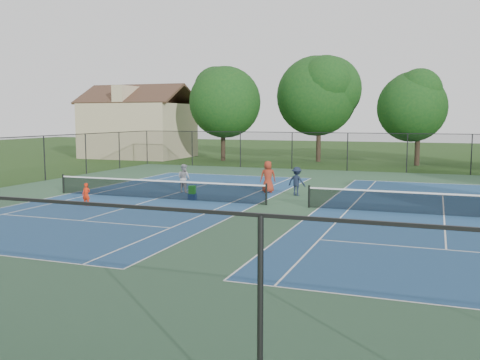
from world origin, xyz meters
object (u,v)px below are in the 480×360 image
(instructor, at_px, (184,178))
(ball_hopper, at_px, (192,190))
(tree_back_c, at_px, (419,103))
(child_player, at_px, (86,195))
(tree_back_b, at_px, (319,92))
(ball_crate, at_px, (192,197))
(bystander_b, at_px, (297,181))
(clapboard_house, at_px, (139,128))
(tree_back_a, at_px, (223,98))
(bystander_c, at_px, (268,177))

(instructor, height_order, ball_hopper, instructor)
(tree_back_c, bearing_deg, child_player, -116.58)
(tree_back_b, height_order, ball_crate, tree_back_b)
(tree_back_b, xyz_separation_m, child_player, (-5.10, -29.17, -6.04))
(bystander_b, distance_m, ball_hopper, 5.73)
(clapboard_house, xyz_separation_m, ball_hopper, (17.81, -24.60, -2.58))
(instructor, bearing_deg, ball_crate, 143.01)
(tree_back_b, distance_m, clapboard_house, 19.35)
(clapboard_house, xyz_separation_m, child_player, (13.90, -28.17, -2.54))
(tree_back_b, xyz_separation_m, clapboard_house, (-19.00, -1.00, -3.50))
(child_player, bearing_deg, ball_crate, 38.05)
(tree_back_b, relative_size, instructor, 6.21)
(clapboard_house, xyz_separation_m, bystander_b, (22.54, -21.38, -2.31))
(bystander_b, bearing_deg, instructor, 24.38)
(tree_back_b, height_order, tree_back_c, tree_back_b)
(ball_crate, bearing_deg, tree_back_a, 108.32)
(bystander_b, xyz_separation_m, ball_hopper, (-4.73, -3.22, -0.27))
(ball_hopper, bearing_deg, clapboard_house, 125.91)
(ball_hopper, bearing_deg, tree_back_b, 87.34)
(ball_hopper, bearing_deg, instructor, 125.23)
(tree_back_a, distance_m, bystander_b, 24.50)
(tree_back_b, distance_m, instructor, 24.29)
(child_player, relative_size, ball_crate, 2.89)
(clapboard_house, distance_m, ball_hopper, 30.48)
(bystander_c, bearing_deg, bystander_b, 139.73)
(instructor, xyz_separation_m, ball_hopper, (1.53, -2.17, -0.30))
(tree_back_b, xyz_separation_m, instructor, (-2.72, -23.43, -5.79))
(tree_back_a, xyz_separation_m, ball_crate, (7.81, -23.60, -5.89))
(clapboard_house, relative_size, ball_crate, 28.29)
(ball_crate, bearing_deg, bystander_b, 34.30)
(bystander_b, xyz_separation_m, bystander_c, (-1.81, 0.56, 0.12))
(tree_back_c, xyz_separation_m, instructor, (-11.72, -22.43, -4.67))
(tree_back_a, relative_size, tree_back_c, 1.09)
(tree_back_b, bearing_deg, ball_hopper, -92.66)
(instructor, distance_m, bystander_c, 4.74)
(instructor, height_order, bystander_c, bystander_c)
(tree_back_a, bearing_deg, tree_back_c, 3.18)
(tree_back_a, relative_size, tree_back_b, 0.91)
(tree_back_a, xyz_separation_m, tree_back_b, (9.00, 2.00, 0.56))
(tree_back_b, relative_size, bystander_c, 5.57)
(clapboard_house, xyz_separation_m, bystander_c, (20.73, -20.82, -2.19))
(tree_back_b, xyz_separation_m, bystander_c, (1.73, -21.82, -5.70))
(instructor, xyz_separation_m, bystander_c, (4.45, 1.61, 0.09))
(tree_back_a, xyz_separation_m, clapboard_house, (-10.00, 1.00, -2.95))
(tree_back_b, bearing_deg, instructor, -96.63)
(tree_back_c, xyz_separation_m, child_player, (-14.10, -28.17, -4.93))
(tree_back_a, bearing_deg, clapboard_house, 174.29)
(tree_back_a, bearing_deg, ball_crate, -71.68)
(clapboard_house, bearing_deg, ball_hopper, -54.09)
(clapboard_house, xyz_separation_m, instructor, (16.28, -22.43, -2.28))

